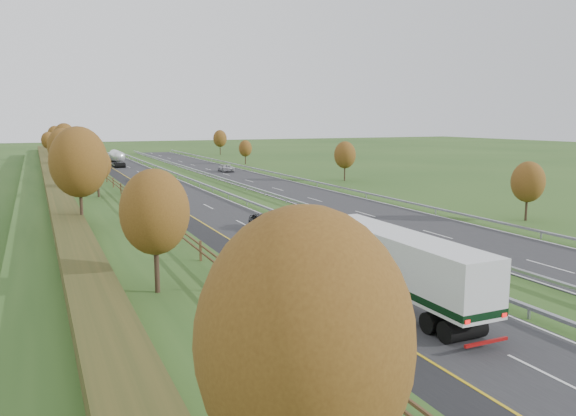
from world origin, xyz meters
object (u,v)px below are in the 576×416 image
car_small_far (111,158)px  car_oncoming (226,168)px  road_tanker (116,158)px  car_silver_mid (153,177)px  box_lorry (387,261)px  car_dark_near (262,222)px

car_small_far → car_oncoming: car_oncoming is taller
road_tanker → car_small_far: (0.98, 17.74, -1.17)m
road_tanker → car_small_far: 17.80m
car_small_far → car_silver_mid: bearing=-85.3°
box_lorry → road_tanker: (-1.32, 101.63, -0.47)m
box_lorry → road_tanker: 101.63m
car_silver_mid → car_small_far: (-0.28, 52.24, -0.16)m
car_silver_mid → car_oncoming: car_silver_mid is taller
road_tanker → car_silver_mid: bearing=-87.9°
road_tanker → car_oncoming: bearing=-51.7°
road_tanker → car_oncoming: road_tanker is taller
car_silver_mid → road_tanker: bearing=87.9°
car_silver_mid → car_dark_near: bearing=-92.5°
box_lorry → car_dark_near: 22.24m
box_lorry → car_small_far: bearing=90.2°
car_silver_mid → car_small_far: car_silver_mid is taller
road_tanker → car_silver_mid: size_ratio=2.26×
car_small_far → car_oncoming: (16.72, -40.15, 0.04)m
car_dark_near → car_silver_mid: 45.01m
car_dark_near → car_oncoming: 59.03m
car_dark_near → road_tanker: bearing=96.4°
car_small_far → car_oncoming: bearing=-63.0°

